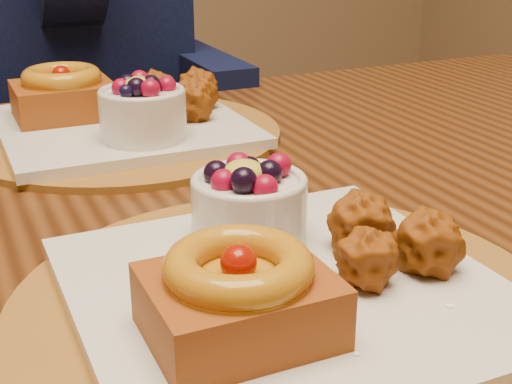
% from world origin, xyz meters
% --- Properties ---
extents(dining_table, '(1.60, 0.90, 0.76)m').
position_xyz_m(dining_table, '(0.09, 0.08, 0.68)').
color(dining_table, '#321809').
rests_on(dining_table, ground).
extents(place_setting_near, '(0.38, 0.38, 0.09)m').
position_xyz_m(place_setting_near, '(0.08, -0.14, 0.78)').
color(place_setting_near, brown).
rests_on(place_setting_near, dining_table).
extents(place_setting_far, '(0.38, 0.38, 0.09)m').
position_xyz_m(place_setting_far, '(0.08, 0.29, 0.78)').
color(place_setting_far, brown).
rests_on(place_setting_far, dining_table).
extents(chair_far, '(0.54, 0.54, 0.99)m').
position_xyz_m(chair_far, '(-0.03, 0.76, 0.55)').
color(chair_far, black).
rests_on(chair_far, ground).
extents(diner, '(0.50, 0.48, 0.81)m').
position_xyz_m(diner, '(0.10, 0.73, 0.87)').
color(diner, black).
rests_on(diner, ground).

